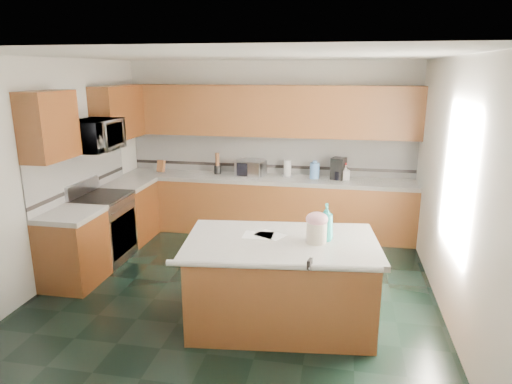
% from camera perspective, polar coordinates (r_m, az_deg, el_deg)
% --- Properties ---
extents(floor, '(4.60, 4.60, 0.00)m').
position_cam_1_polar(floor, '(5.64, -2.21, -11.90)').
color(floor, black).
rests_on(floor, ground).
extents(ceiling, '(4.60, 4.60, 0.00)m').
position_cam_1_polar(ceiling, '(5.03, -2.53, 16.67)').
color(ceiling, white).
rests_on(ceiling, ground).
extents(wall_back, '(4.60, 0.04, 2.70)m').
position_cam_1_polar(wall_back, '(7.41, 1.70, 5.67)').
color(wall_back, silver).
rests_on(wall_back, ground).
extents(wall_front, '(4.60, 0.04, 2.70)m').
position_cam_1_polar(wall_front, '(3.07, -12.25, -8.48)').
color(wall_front, silver).
rests_on(wall_front, ground).
extents(wall_left, '(0.04, 4.60, 2.70)m').
position_cam_1_polar(wall_left, '(6.12, -24.05, 2.36)').
color(wall_left, silver).
rests_on(wall_left, ground).
extents(wall_right, '(0.04, 4.60, 2.70)m').
position_cam_1_polar(wall_right, '(5.18, 23.52, 0.31)').
color(wall_right, silver).
rests_on(wall_right, ground).
extents(back_base_cab, '(4.60, 0.60, 0.86)m').
position_cam_1_polar(back_base_cab, '(7.31, 1.25, -1.86)').
color(back_base_cab, '#371807').
rests_on(back_base_cab, ground).
extents(back_countertop, '(4.60, 0.64, 0.06)m').
position_cam_1_polar(back_countertop, '(7.19, 1.27, 1.65)').
color(back_countertop, white).
rests_on(back_countertop, back_base_cab).
extents(back_upper_cab, '(4.60, 0.33, 0.78)m').
position_cam_1_polar(back_upper_cab, '(7.15, 1.50, 10.10)').
color(back_upper_cab, '#371807').
rests_on(back_upper_cab, wall_back).
extents(back_backsplash, '(4.60, 0.02, 0.63)m').
position_cam_1_polar(back_backsplash, '(7.40, 1.66, 4.75)').
color(back_backsplash, silver).
rests_on(back_backsplash, back_countertop).
extents(back_accent_band, '(4.60, 0.01, 0.05)m').
position_cam_1_polar(back_accent_band, '(7.43, 1.64, 3.27)').
color(back_accent_band, black).
rests_on(back_accent_band, back_countertop).
extents(left_base_cab_rear, '(0.60, 0.82, 0.86)m').
position_cam_1_polar(left_base_cab_rear, '(7.26, -15.49, -2.54)').
color(left_base_cab_rear, '#371807').
rests_on(left_base_cab_rear, ground).
extents(left_counter_rear, '(0.64, 0.82, 0.06)m').
position_cam_1_polar(left_counter_rear, '(7.14, -15.75, 0.98)').
color(left_counter_rear, white).
rests_on(left_counter_rear, left_base_cab_rear).
extents(left_base_cab_front, '(0.60, 0.72, 0.86)m').
position_cam_1_polar(left_base_cab_front, '(6.01, -21.87, -6.81)').
color(left_base_cab_front, '#371807').
rests_on(left_base_cab_front, ground).
extents(left_counter_front, '(0.64, 0.72, 0.06)m').
position_cam_1_polar(left_counter_front, '(5.86, -22.30, -2.63)').
color(left_counter_front, white).
rests_on(left_counter_front, left_base_cab_front).
extents(left_backsplash, '(0.02, 2.30, 0.63)m').
position_cam_1_polar(left_backsplash, '(6.57, -21.04, 2.44)').
color(left_backsplash, silver).
rests_on(left_backsplash, wall_left).
extents(left_accent_band, '(0.01, 2.30, 0.05)m').
position_cam_1_polar(left_accent_band, '(6.61, -20.84, 0.79)').
color(left_accent_band, black).
rests_on(left_accent_band, wall_left).
extents(left_upper_cab_rear, '(0.33, 1.09, 0.78)m').
position_cam_1_polar(left_upper_cab_rear, '(7.15, -16.86, 9.47)').
color(left_upper_cab_rear, '#371807').
rests_on(left_upper_cab_rear, wall_left).
extents(left_upper_cab_front, '(0.33, 0.72, 0.78)m').
position_cam_1_polar(left_upper_cab_front, '(5.73, -24.49, 7.54)').
color(left_upper_cab_front, '#371807').
rests_on(left_upper_cab_front, wall_left).
extents(range_body, '(0.60, 0.76, 0.88)m').
position_cam_1_polar(range_body, '(6.60, -18.48, -4.47)').
color(range_body, '#B7B7BC').
rests_on(range_body, ground).
extents(range_oven_door, '(0.02, 0.68, 0.55)m').
position_cam_1_polar(range_oven_door, '(6.48, -16.20, -5.02)').
color(range_oven_door, black).
rests_on(range_oven_door, range_body).
extents(range_cooktop, '(0.62, 0.78, 0.04)m').
position_cam_1_polar(range_cooktop, '(6.46, -18.82, -0.62)').
color(range_cooktop, black).
rests_on(range_cooktop, range_body).
extents(range_handle, '(0.02, 0.66, 0.02)m').
position_cam_1_polar(range_handle, '(6.35, -16.20, -1.82)').
color(range_handle, '#B7B7BC').
rests_on(range_handle, range_body).
extents(range_backguard, '(0.06, 0.76, 0.18)m').
position_cam_1_polar(range_backguard, '(6.56, -20.88, 0.51)').
color(range_backguard, '#B7B7BC').
rests_on(range_backguard, range_body).
extents(microwave, '(0.50, 0.73, 0.41)m').
position_cam_1_polar(microwave, '(6.30, -19.46, 6.69)').
color(microwave, '#B7B7BC').
rests_on(microwave, wall_left).
extents(island_base, '(1.91, 1.23, 0.86)m').
position_cam_1_polar(island_base, '(4.76, 3.13, -11.53)').
color(island_base, '#371807').
rests_on(island_base, ground).
extents(island_top, '(2.02, 1.34, 0.06)m').
position_cam_1_polar(island_top, '(4.57, 3.21, -6.37)').
color(island_top, white).
rests_on(island_top, island_base).
extents(island_bullnose, '(1.90, 0.27, 0.06)m').
position_cam_1_polar(island_bullnose, '(4.05, 2.14, -9.24)').
color(island_bullnose, white).
rests_on(island_bullnose, island_base).
extents(treat_jar, '(0.21, 0.21, 0.21)m').
position_cam_1_polar(treat_jar, '(4.49, 7.58, -5.03)').
color(treat_jar, beige).
rests_on(treat_jar, island_top).
extents(treat_jar_lid, '(0.22, 0.22, 0.14)m').
position_cam_1_polar(treat_jar_lid, '(4.45, 7.64, -3.37)').
color(treat_jar_lid, '#EBA4B2').
rests_on(treat_jar_lid, treat_jar).
extents(treat_jar_knob, '(0.07, 0.02, 0.02)m').
position_cam_1_polar(treat_jar_knob, '(4.44, 7.66, -2.79)').
color(treat_jar_knob, tan).
rests_on(treat_jar_knob, treat_jar_lid).
extents(treat_jar_knob_end_l, '(0.04, 0.04, 0.04)m').
position_cam_1_polar(treat_jar_knob_end_l, '(4.44, 7.20, -2.77)').
color(treat_jar_knob_end_l, tan).
rests_on(treat_jar_knob_end_l, treat_jar_lid).
extents(treat_jar_knob_end_r, '(0.04, 0.04, 0.04)m').
position_cam_1_polar(treat_jar_knob_end_r, '(4.43, 8.12, -2.82)').
color(treat_jar_knob_end_r, tan).
rests_on(treat_jar_knob_end_r, treat_jar_lid).
extents(soap_bottle_island, '(0.15, 0.15, 0.37)m').
position_cam_1_polar(soap_bottle_island, '(4.53, 8.76, -3.78)').
color(soap_bottle_island, teal).
rests_on(soap_bottle_island, island_top).
extents(paper_sheet_a, '(0.30, 0.23, 0.00)m').
position_cam_1_polar(paper_sheet_a, '(4.68, 0.27, -5.42)').
color(paper_sheet_a, white).
rests_on(paper_sheet_a, island_top).
extents(paper_sheet_b, '(0.36, 0.33, 0.00)m').
position_cam_1_polar(paper_sheet_b, '(4.69, 1.80, -5.37)').
color(paper_sheet_b, white).
rests_on(paper_sheet_b, island_top).
extents(clamp_body, '(0.04, 0.09, 0.08)m').
position_cam_1_polar(clamp_body, '(4.03, 6.73, -8.90)').
color(clamp_body, black).
rests_on(clamp_body, island_top).
extents(clamp_handle, '(0.01, 0.06, 0.01)m').
position_cam_1_polar(clamp_handle, '(3.98, 6.66, -9.47)').
color(clamp_handle, black).
rests_on(clamp_handle, island_top).
extents(knife_block, '(0.12, 0.15, 0.21)m').
position_cam_1_polar(knife_block, '(7.69, -11.79, 3.19)').
color(knife_block, '#472814').
rests_on(knife_block, back_countertop).
extents(utensil_crock, '(0.11, 0.11, 0.14)m').
position_cam_1_polar(utensil_crock, '(7.42, -4.83, 2.80)').
color(utensil_crock, black).
rests_on(utensil_crock, back_countertop).
extents(utensil_bundle, '(0.07, 0.07, 0.20)m').
position_cam_1_polar(utensil_bundle, '(7.38, -4.86, 4.11)').
color(utensil_bundle, '#472814').
rests_on(utensil_bundle, utensil_crock).
extents(toaster_oven, '(0.49, 0.39, 0.25)m').
position_cam_1_polar(toaster_oven, '(7.25, -0.67, 3.01)').
color(toaster_oven, '#B7B7BC').
rests_on(toaster_oven, back_countertop).
extents(toaster_oven_door, '(0.39, 0.01, 0.21)m').
position_cam_1_polar(toaster_oven_door, '(7.11, -0.89, 2.78)').
color(toaster_oven_door, black).
rests_on(toaster_oven_door, toaster_oven).
extents(paper_towel, '(0.12, 0.12, 0.26)m').
position_cam_1_polar(paper_towel, '(7.21, 3.95, 2.97)').
color(paper_towel, white).
rests_on(paper_towel, back_countertop).
extents(paper_towel_base, '(0.18, 0.18, 0.01)m').
position_cam_1_polar(paper_towel_base, '(7.23, 3.94, 2.00)').
color(paper_towel_base, '#B7B7BC').
rests_on(paper_towel_base, back_countertop).
extents(water_jug, '(0.15, 0.15, 0.24)m').
position_cam_1_polar(water_jug, '(7.13, 7.33, 2.67)').
color(water_jug, '#5386CC').
rests_on(water_jug, back_countertop).
extents(water_jug_neck, '(0.07, 0.07, 0.03)m').
position_cam_1_polar(water_jug_neck, '(7.10, 7.37, 3.76)').
color(water_jug_neck, '#5386CC').
rests_on(water_jug_neck, water_jug).
extents(coffee_maker, '(0.25, 0.27, 0.34)m').
position_cam_1_polar(coffee_maker, '(7.13, 10.27, 2.92)').
color(coffee_maker, black).
rests_on(coffee_maker, back_countertop).
extents(coffee_carafe, '(0.14, 0.14, 0.14)m').
position_cam_1_polar(coffee_carafe, '(7.10, 10.23, 2.06)').
color(coffee_carafe, black).
rests_on(coffee_carafe, back_countertop).
extents(soap_bottle_back, '(0.13, 0.14, 0.23)m').
position_cam_1_polar(soap_bottle_back, '(7.11, 11.13, 2.42)').
color(soap_bottle_back, white).
rests_on(soap_bottle_back, back_countertop).
extents(soap_back_cap, '(0.02, 0.02, 0.03)m').
position_cam_1_polar(soap_back_cap, '(7.09, 11.18, 3.46)').
color(soap_back_cap, red).
rests_on(soap_back_cap, soap_bottle_back).
extents(window_light_proxy, '(0.02, 1.40, 1.10)m').
position_cam_1_polar(window_light_proxy, '(4.95, 23.84, 1.42)').
color(window_light_proxy, white).
rests_on(window_light_proxy, wall_right).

